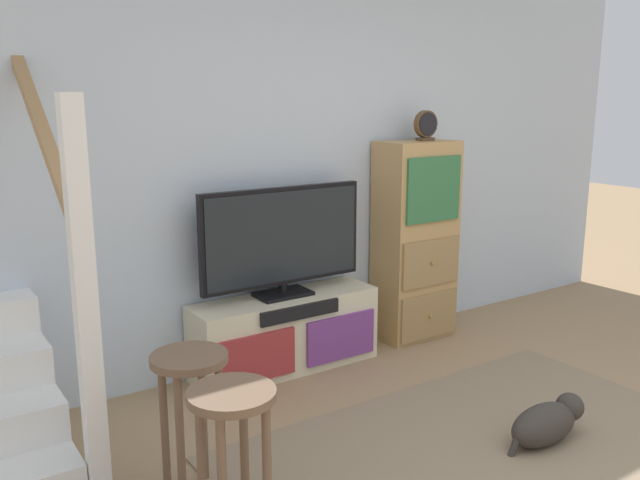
% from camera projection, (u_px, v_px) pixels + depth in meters
% --- Properties ---
extents(back_wall, '(6.40, 0.12, 2.70)m').
position_uv_depth(back_wall, '(302.00, 161.00, 4.50)').
color(back_wall, silver).
rests_on(back_wall, ground_plane).
extents(area_rug, '(2.60, 1.80, 0.01)m').
position_uv_depth(area_rug, '(503.00, 461.00, 3.28)').
color(area_rug, '#847056').
rests_on(area_rug, ground_plane).
extents(media_console, '(1.27, 0.38, 0.50)m').
position_uv_depth(media_console, '(286.00, 333.00, 4.36)').
color(media_console, beige).
rests_on(media_console, ground_plane).
extents(television, '(1.15, 0.22, 0.72)m').
position_uv_depth(television, '(283.00, 239.00, 4.24)').
color(television, black).
rests_on(television, media_console).
extents(side_cabinet, '(0.58, 0.38, 1.47)m').
position_uv_depth(side_cabinet, '(416.00, 241.00, 4.88)').
color(side_cabinet, tan).
rests_on(side_cabinet, ground_plane).
extents(desk_clock, '(0.19, 0.08, 0.21)m').
position_uv_depth(desk_clock, '(426.00, 126.00, 4.71)').
color(desk_clock, '#4C3823').
rests_on(desk_clock, side_cabinet).
extents(bar_stool_near, '(0.34, 0.34, 0.71)m').
position_uv_depth(bar_stool_near, '(233.00, 434.00, 2.51)').
color(bar_stool_near, brown).
rests_on(bar_stool_near, ground_plane).
extents(bar_stool_far, '(0.34, 0.34, 0.69)m').
position_uv_depth(bar_stool_far, '(191.00, 392.00, 2.90)').
color(bar_stool_far, brown).
rests_on(bar_stool_far, ground_plane).
extents(dog, '(0.54, 0.20, 0.23)m').
position_uv_depth(dog, '(547.00, 422.00, 3.45)').
color(dog, '#332D28').
rests_on(dog, ground_plane).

